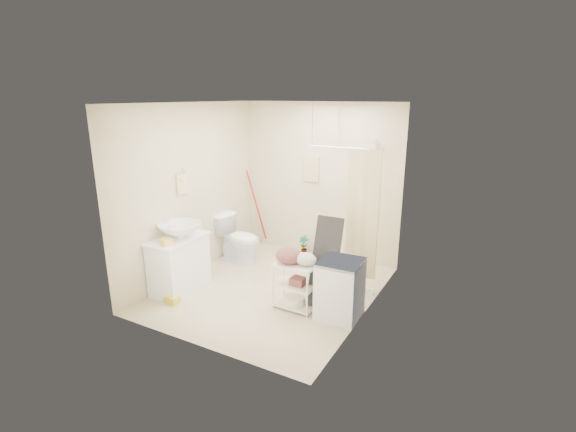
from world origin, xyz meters
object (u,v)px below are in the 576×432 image
(vanity, at_px, (179,264))
(toilet, at_px, (239,238))
(washing_machine, at_px, (340,289))
(laundry_rack, at_px, (295,282))

(vanity, height_order, toilet, toilet)
(washing_machine, height_order, laundry_rack, washing_machine)
(toilet, xyz_separation_m, laundry_rack, (1.59, -1.00, -0.02))
(toilet, distance_m, washing_machine, 2.36)
(vanity, height_order, washing_machine, vanity)
(washing_machine, bearing_deg, vanity, -172.86)
(washing_machine, xyz_separation_m, laundry_rack, (-0.59, -0.08, -0.00))
(vanity, height_order, laundry_rack, vanity)
(laundry_rack, bearing_deg, toilet, 149.59)
(vanity, bearing_deg, toilet, 82.45)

